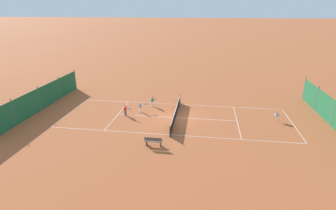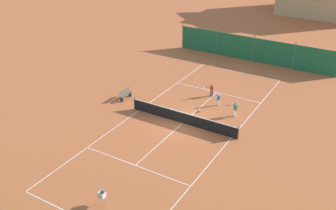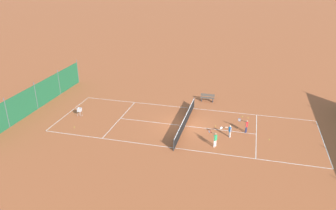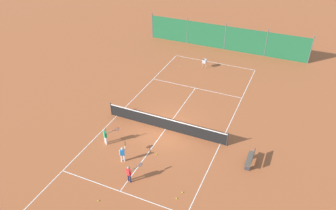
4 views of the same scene
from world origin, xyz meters
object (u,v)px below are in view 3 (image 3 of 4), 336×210
Objects in this scene: tennis_ball_by_net_right at (242,116)px; courtside_bench at (207,98)px; player_near_baseline at (215,138)px; tennis_ball_mid_court at (74,127)px; tennis_net at (185,121)px; ball_hopper at (79,110)px; player_far_service at (229,130)px; player_near_service at (246,125)px; tennis_ball_far_corner at (248,118)px; tennis_ball_alley_right at (215,126)px; tennis_ball_near_corner at (269,139)px.

courtside_bench is (-3.03, -3.89, 0.42)m from tennis_ball_by_net_right.
tennis_ball_mid_court is (-0.15, -12.82, -0.71)m from player_near_baseline.
tennis_net is 6.45m from courtside_bench.
tennis_net is 7.22× the size of player_near_baseline.
player_far_service is at bearing 87.75° from ball_hopper.
tennis_net is at bearing -88.47° from player_near_service.
tennis_ball_far_corner is 0.07× the size of ball_hopper.
player_far_service is 13.96m from tennis_ball_mid_court.
tennis_ball_mid_court is (2.87, -9.74, -0.47)m from tennis_net.
player_near_baseline reaches higher than tennis_ball_by_net_right.
player_near_baseline is 1.07× the size of player_near_service.
courtside_bench is at bearing -168.37° from player_near_baseline.
tennis_ball_by_net_right is at bearing -172.82° from player_near_service.
tennis_ball_mid_court is at bearing -49.79° from courtside_bench.
player_near_service is at bearing 133.14° from player_far_service.
player_far_service is 16.97× the size of tennis_ball_alley_right.
player_near_baseline reaches higher than tennis_net.
tennis_ball_by_net_right is 0.07× the size of ball_hopper.
player_far_service is 2.26m from tennis_ball_alley_right.
tennis_ball_alley_right is 13.21m from ball_hopper.
tennis_ball_near_corner is (-0.37, 3.39, -0.62)m from player_far_service.
tennis_net is 139.09× the size of tennis_ball_mid_court.
player_near_baseline is 19.27× the size of tennis_ball_by_net_right.
player_near_baseline is at bearing -62.78° from tennis_ball_near_corner.
tennis_net is 4.25m from player_far_service.
tennis_ball_near_corner is 17.91m from ball_hopper.
tennis_ball_near_corner is at bearing 41.73° from courtside_bench.
player_near_baseline is 0.85× the size of courtside_bench.
ball_hopper reaches higher than tennis_ball_by_net_right.
tennis_ball_near_corner is (4.07, 2.44, 0.00)m from tennis_ball_by_net_right.
tennis_ball_by_net_right is 1.00× the size of tennis_ball_far_corner.
tennis_ball_far_corner is at bearing 75.80° from tennis_ball_by_net_right.
tennis_ball_near_corner and tennis_ball_far_corner have the same top height.
player_near_baseline is at bearing 79.66° from ball_hopper.
tennis_ball_by_net_right is (-3.32, 5.05, -0.47)m from tennis_net.
player_near_baseline is 19.27× the size of tennis_ball_mid_court.
tennis_ball_by_net_right is at bearing -104.20° from tennis_ball_far_corner.
tennis_ball_by_net_right is at bearing -149.10° from tennis_ball_near_corner.
tennis_ball_by_net_right is 16.03m from tennis_ball_mid_court.
tennis_net is 139.09× the size of tennis_ball_alley_right.
player_near_service is 3.11m from tennis_ball_far_corner.
tennis_ball_by_net_right is (-2.75, 2.31, 0.00)m from tennis_ball_alley_right.
player_far_service is 0.94× the size of player_near_service.
tennis_ball_alley_right and tennis_ball_by_net_right have the same top height.
tennis_net is 5.45m from player_near_service.
player_far_service is 0.75× the size of courtside_bench.
tennis_net is 10.31× the size of ball_hopper.
ball_hopper is at bearing -59.18° from courtside_bench.
tennis_ball_mid_court is at bearing -73.60° from tennis_net.
player_near_baseline is at bearing -28.11° from player_far_service.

